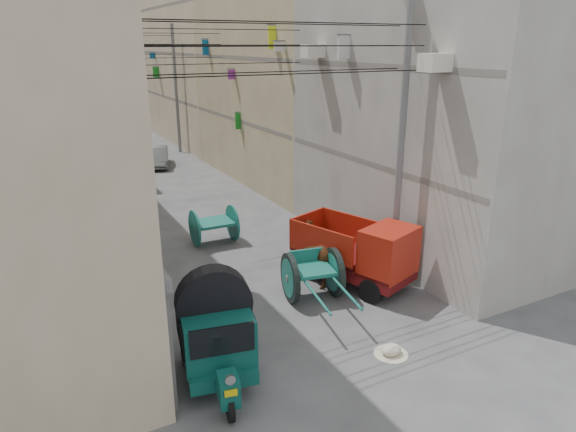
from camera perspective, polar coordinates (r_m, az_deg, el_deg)
building_row_right at (r=41.57m, az=-8.95°, el=17.90°), size 8.00×62.00×14.00m
end_cap_building at (r=71.31m, az=-24.38°, el=16.81°), size 22.00×10.00×13.00m
shutters_left at (r=16.46m, az=-19.62°, el=-1.50°), size 0.18×14.40×2.88m
signboards at (r=27.57m, az=-15.80°, el=10.83°), size 8.22×40.52×5.67m
ac_units at (r=15.91m, az=9.37°, el=20.49°), size 0.70×6.55×3.35m
utility_poles at (r=23.01m, az=-13.25°, el=11.04°), size 7.40×22.20×8.00m
overhead_cables at (r=20.33m, az=-11.81°, el=18.03°), size 7.40×22.52×1.12m
auto_rickshaw at (r=11.13m, az=-8.09°, el=-12.41°), size 1.93×2.87×1.95m
tonga_cart at (r=14.45m, az=2.73°, el=-6.46°), size 1.72×3.27×1.40m
mini_truck at (r=15.17m, az=8.41°, el=-4.42°), size 2.70×3.92×2.02m
second_cart at (r=18.55m, az=-8.24°, el=-0.93°), size 1.53×1.36×1.32m
feed_sack at (r=12.50m, az=11.40°, el=-14.37°), size 0.50×0.40×0.25m
horse at (r=15.45m, az=3.72°, el=-4.31°), size 1.10×2.07×1.68m
distant_car_white at (r=31.78m, az=-18.40°, el=6.43°), size 1.68×3.84×1.29m
distant_car_grey at (r=31.12m, az=-14.27°, el=6.39°), size 2.02×3.55×1.11m
distant_car_green at (r=41.39m, az=-21.25°, el=8.67°), size 2.73×4.24×1.14m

